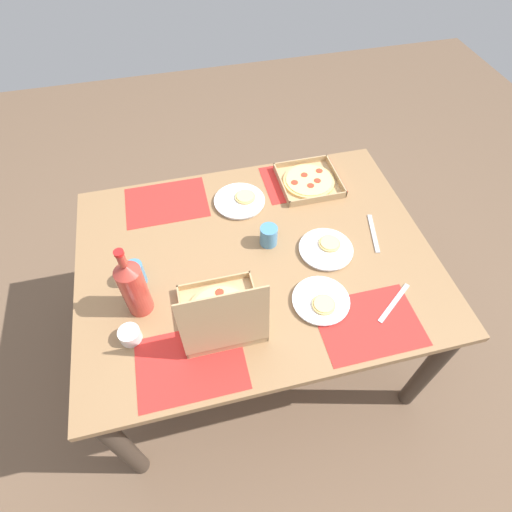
{
  "coord_description": "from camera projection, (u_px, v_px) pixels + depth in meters",
  "views": [
    {
      "loc": [
        0.24,
        0.97,
        2.02
      ],
      "look_at": [
        0.0,
        0.0,
        0.74
      ],
      "focal_mm": 28.44,
      "sensor_mm": 36.0,
      "label": 1
    }
  ],
  "objects": [
    {
      "name": "plate_far_left",
      "position": [
        321.0,
        301.0,
        1.48
      ],
      "size": [
        0.21,
        0.21,
        0.03
      ],
      "color": "white",
      "rests_on": "dining_table"
    },
    {
      "name": "pizza_box_corner_left",
      "position": [
        222.0,
        315.0,
        1.4
      ],
      "size": [
        0.28,
        0.28,
        0.32
      ],
      "color": "tan",
      "rests_on": "dining_table"
    },
    {
      "name": "placemat_far_left",
      "position": [
        369.0,
        324.0,
        1.44
      ],
      "size": [
        0.36,
        0.26,
        0.0
      ],
      "primitive_type": "cube",
      "color": "red",
      "rests_on": "dining_table"
    },
    {
      "name": "placemat_far_right",
      "position": [
        191.0,
        364.0,
        1.34
      ],
      "size": [
        0.36,
        0.26,
        0.0
      ],
      "primitive_type": "cube",
      "color": "red",
      "rests_on": "dining_table"
    },
    {
      "name": "cup_clear_right",
      "position": [
        136.0,
        274.0,
        1.51
      ],
      "size": [
        0.06,
        0.06,
        0.1
      ],
      "primitive_type": "cylinder",
      "color": "teal",
      "rests_on": "dining_table"
    },
    {
      "name": "plate_near_left",
      "position": [
        326.0,
        249.0,
        1.64
      ],
      "size": [
        0.22,
        0.22,
        0.03
      ],
      "color": "white",
      "rests_on": "dining_table"
    },
    {
      "name": "knife_by_near_left",
      "position": [
        394.0,
        303.0,
        1.49
      ],
      "size": [
        0.18,
        0.14,
        0.0
      ],
      "primitive_type": "cube",
      "rotation": [
        0.0,
        0.0,
        0.63
      ],
      "color": "#B7B7BC",
      "rests_on": "dining_table"
    },
    {
      "name": "placemat_near_left",
      "position": [
        302.0,
        180.0,
        1.91
      ],
      "size": [
        0.36,
        0.26,
        0.0
      ],
      "primitive_type": "cube",
      "color": "red",
      "rests_on": "dining_table"
    },
    {
      "name": "placemat_near_right",
      "position": [
        167.0,
        202.0,
        1.81
      ],
      "size": [
        0.36,
        0.26,
        0.0
      ],
      "primitive_type": "cube",
      "color": "red",
      "rests_on": "dining_table"
    },
    {
      "name": "cup_spare",
      "position": [
        269.0,
        236.0,
        1.64
      ],
      "size": [
        0.07,
        0.07,
        0.09
      ],
      "primitive_type": "cylinder",
      "color": "teal",
      "rests_on": "dining_table"
    },
    {
      "name": "ground_plane",
      "position": [
        256.0,
        340.0,
        2.21
      ],
      "size": [
        6.0,
        6.0,
        0.0
      ],
      "primitive_type": "plane",
      "color": "brown"
    },
    {
      "name": "plate_middle",
      "position": [
        240.0,
        201.0,
        1.81
      ],
      "size": [
        0.23,
        0.23,
        0.03
      ],
      "color": "white",
      "rests_on": "dining_table"
    },
    {
      "name": "dining_table",
      "position": [
        256.0,
        271.0,
        1.71
      ],
      "size": [
        1.41,
        1.08,
        0.74
      ],
      "color": "#3F3328",
      "rests_on": "ground_plane"
    },
    {
      "name": "pizza_box_corner_right",
      "position": [
        309.0,
        181.0,
        1.88
      ],
      "size": [
        0.27,
        0.27,
        0.04
      ],
      "color": "tan",
      "rests_on": "dining_table"
    },
    {
      "name": "condiment_bowl",
      "position": [
        130.0,
        335.0,
        1.38
      ],
      "size": [
        0.07,
        0.07,
        0.05
      ],
      "primitive_type": "cylinder",
      "color": "white",
      "rests_on": "dining_table"
    },
    {
      "name": "knife_by_far_left",
      "position": [
        373.0,
        232.0,
        1.7
      ],
      "size": [
        0.07,
        0.21,
        0.0
      ],
      "primitive_type": "cube",
      "rotation": [
        0.0,
        0.0,
        4.47
      ],
      "color": "#B7B7BC",
      "rests_on": "dining_table"
    },
    {
      "name": "soda_bottle",
      "position": [
        133.0,
        287.0,
        1.38
      ],
      "size": [
        0.09,
        0.09,
        0.32
      ],
      "color": "#B2382D",
      "rests_on": "dining_table"
    }
  ]
}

